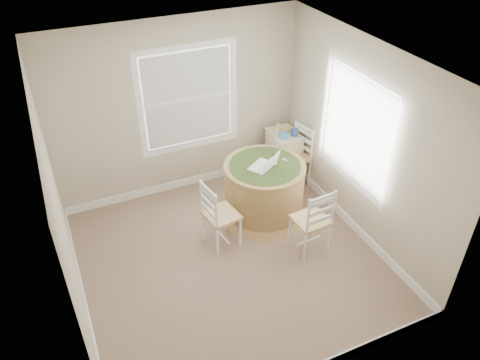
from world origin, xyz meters
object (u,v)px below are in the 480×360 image
round_table (264,187)px  laptop (264,165)px  corner_chest (283,154)px  chair_left (221,215)px  chair_right (294,158)px  chair_near (311,220)px

round_table → laptop: 0.40m
corner_chest → chair_left: bearing=-142.7°
chair_left → corner_chest: (1.51, 1.11, -0.10)m
chair_left → corner_chest: bearing=-62.2°
chair_left → chair_right: (1.53, 0.81, 0.00)m
chair_near → chair_right: 1.47m
chair_right → laptop: 0.99m
chair_right → chair_near: bearing=-36.7°
chair_near → chair_left: bearing=-32.9°
chair_left → chair_near: 1.14m
chair_left → chair_near: bearing=-127.7°
round_table → corner_chest: 1.04m
chair_near → corner_chest: chair_near is taller
round_table → laptop: (-0.03, -0.04, 0.40)m
chair_left → corner_chest: 1.87m
round_table → chair_near: chair_near is taller
round_table → corner_chest: (0.71, 0.75, -0.06)m
corner_chest → laptop: bearing=-132.4°
chair_left → chair_near: (0.99, -0.55, 0.00)m
laptop → corner_chest: laptop is taller
round_table → chair_left: size_ratio=1.37×
chair_near → laptop: 0.97m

